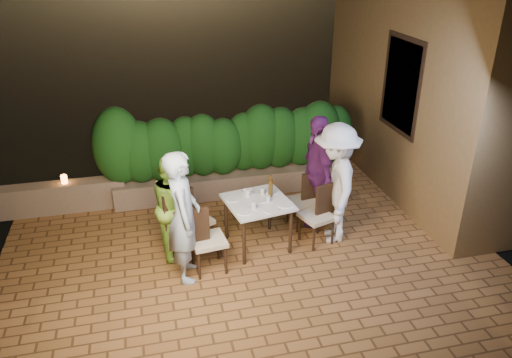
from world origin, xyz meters
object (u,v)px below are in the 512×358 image
object	(u,v)px
diner_purple	(317,171)
diner_green	(174,206)
chair_left_back	(193,219)
chair_right_back	(302,200)
diner_white	(335,184)
bowl	(248,192)
parapet_lamp	(64,179)
diner_blue	(183,217)
dining_table	(258,224)
chair_right_front	(317,215)
chair_left_front	(208,239)
beer_bottle	(271,186)

from	to	relation	value
diner_purple	diner_green	bearing A→B (deg)	-78.80
diner_purple	chair_left_back	bearing A→B (deg)	-77.71
chair_right_back	diner_white	size ratio (longest dim) A/B	0.49
bowl	chair_right_back	world-z (taller)	chair_right_back
parapet_lamp	chair_right_back	bearing A→B (deg)	-20.87
diner_blue	diner_purple	distance (m)	2.36
diner_green	diner_white	bearing A→B (deg)	-94.96
dining_table	parapet_lamp	world-z (taller)	dining_table
bowl	chair_right_front	world-z (taller)	chair_right_front
diner_green	diner_purple	bearing A→B (deg)	-81.49
dining_table	diner_green	size ratio (longest dim) A/B	0.57
diner_blue	diner_white	xyz separation A→B (m)	(2.25, 0.42, 0.00)
diner_purple	parapet_lamp	bearing A→B (deg)	-106.64
bowl	chair_left_front	world-z (taller)	chair_left_front
beer_bottle	dining_table	bearing A→B (deg)	-156.54
diner_green	diner_white	distance (m)	2.33
chair_left_front	diner_purple	size ratio (longest dim) A/B	0.54
diner_blue	diner_white	size ratio (longest dim) A/B	0.99
beer_bottle	diner_green	distance (m)	1.39
chair_right_back	diner_blue	xyz separation A→B (m)	(-1.92, -0.89, 0.46)
bowl	diner_green	world-z (taller)	diner_green
beer_bottle	chair_right_front	size ratio (longest dim) A/B	0.36
dining_table	diner_white	bearing A→B (deg)	-2.64
dining_table	chair_right_front	world-z (taller)	chair_right_front
bowl	diner_blue	bearing A→B (deg)	-143.85
chair_left_back	diner_green	bearing A→B (deg)	155.25
chair_left_front	diner_green	xyz separation A→B (m)	(-0.38, 0.54, 0.27)
bowl	dining_table	bearing A→B (deg)	-73.15
chair_right_front	diner_green	size ratio (longest dim) A/B	0.61
chair_right_front	parapet_lamp	bearing A→B (deg)	-45.23
dining_table	chair_right_front	size ratio (longest dim) A/B	0.94
chair_right_front	diner_green	xyz separation A→B (m)	(-2.03, 0.23, 0.30)
chair_right_front	parapet_lamp	distance (m)	4.15
diner_blue	parapet_lamp	size ratio (longest dim) A/B	12.96
chair_left_back	diner_blue	world-z (taller)	diner_blue
chair_left_front	dining_table	bearing A→B (deg)	21.27
dining_table	chair_right_front	distance (m)	0.88
dining_table	chair_left_back	xyz separation A→B (m)	(-0.92, 0.13, 0.13)
diner_white	parapet_lamp	size ratio (longest dim) A/B	13.03
bowl	diner_blue	xyz separation A→B (m)	(-1.02, -0.74, 0.14)
bowl	chair_right_front	distance (m)	1.07
dining_table	diner_blue	bearing A→B (deg)	-156.48
chair_left_front	diner_white	xyz separation A→B (m)	(1.93, 0.36, 0.43)
bowl	diner_blue	world-z (taller)	diner_blue
diner_green	diner_white	world-z (taller)	diner_white
beer_bottle	diner_white	xyz separation A→B (m)	(0.93, -0.15, -0.01)
beer_bottle	bowl	xyz separation A→B (m)	(-0.29, 0.17, -0.15)
chair_right_front	diner_purple	xyz separation A→B (m)	(0.19, 0.59, 0.43)
beer_bottle	diner_white	world-z (taller)	diner_white
beer_bottle	diner_white	distance (m)	0.95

